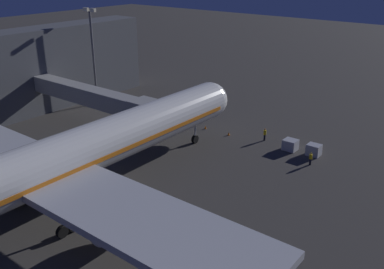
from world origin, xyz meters
The scene contains 10 objects.
ground_plane centered at (0.00, 0.00, 0.00)m, with size 320.00×320.00×0.00m, color #383533.
airliner_at_gate centered at (0.00, 7.92, 5.50)m, with size 51.86×61.78×18.72m.
jet_bridge centered at (13.53, -10.59, 5.63)m, with size 25.59×3.40×7.16m.
apron_floodlight_mast centered at (25.50, -20.03, 9.97)m, with size 2.90×0.50×17.09m.
baggage_container_near_belt centered at (-15.26, -23.30, 0.78)m, with size 1.79×1.51×1.55m, color #B7BABF.
baggage_container_mid_row centered at (-11.94, -22.98, 0.75)m, with size 1.84×1.69×1.50m, color #B7BABF.
ground_crew_near_nose_gear centered at (-7.45, -23.73, 1.04)m, with size 0.40×0.40×1.88m.
ground_crew_marshaller_fwd centered at (-16.17, -20.19, 0.97)m, with size 0.40×0.40×1.76m.
traffic_cone_nose_port centered at (-2.20, -22.14, 0.28)m, with size 0.36×0.36×0.55m, color orange.
traffic_cone_nose_starboard centered at (2.20, -22.14, 0.28)m, with size 0.36×0.36×0.55m, color orange.
Camera 1 is at (-35.64, 29.20, 24.78)m, focal length 40.69 mm.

